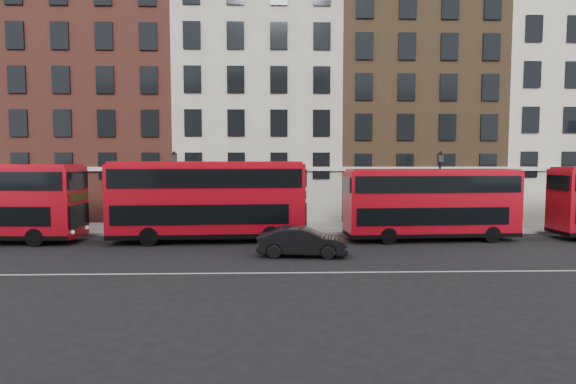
{
  "coord_description": "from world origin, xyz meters",
  "views": [
    {
      "loc": [
        1.26,
        -20.98,
        4.82
      ],
      "look_at": [
        2.04,
        5.0,
        3.0
      ],
      "focal_mm": 28.0,
      "sensor_mm": 36.0,
      "label": 1
    }
  ],
  "objects": [
    {
      "name": "ground",
      "position": [
        0.0,
        0.0,
        0.0
      ],
      "size": [
        120.0,
        120.0,
        0.0
      ],
      "primitive_type": "plane",
      "color": "black",
      "rests_on": "ground"
    },
    {
      "name": "pavement",
      "position": [
        0.0,
        10.5,
        0.07
      ],
      "size": [
        80.0,
        5.0,
        0.15
      ],
      "primitive_type": "cube",
      "color": "gray",
      "rests_on": "ground"
    },
    {
      "name": "kerb",
      "position": [
        0.0,
        8.0,
        0.08
      ],
      "size": [
        80.0,
        0.3,
        0.16
      ],
      "primitive_type": "cube",
      "color": "gray",
      "rests_on": "ground"
    },
    {
      "name": "road_centre_line",
      "position": [
        0.0,
        -2.0,
        0.01
      ],
      "size": [
        70.0,
        0.12,
        0.01
      ],
      "primitive_type": "cube",
      "color": "white",
      "rests_on": "ground"
    },
    {
      "name": "building_terrace",
      "position": [
        -0.31,
        17.88,
        10.24
      ],
      "size": [
        64.0,
        11.95,
        22.0
      ],
      "color": "#BCB3A3",
      "rests_on": "ground"
    },
    {
      "name": "bus_b",
      "position": [
        -2.7,
        5.66,
        2.56
      ],
      "size": [
        11.5,
        3.35,
        4.78
      ],
      "rotation": [
        0.0,
        0.0,
        0.05
      ],
      "color": "#B60918",
      "rests_on": "ground"
    },
    {
      "name": "bus_c",
      "position": [
        10.63,
        5.66,
        2.32
      ],
      "size": [
        10.4,
        3.03,
        4.32
      ],
      "rotation": [
        0.0,
        0.0,
        0.05
      ],
      "color": "#B60918",
      "rests_on": "ground"
    },
    {
      "name": "car_front",
      "position": [
        2.66,
        1.39,
        0.74
      ],
      "size": [
        4.64,
        2.01,
        1.49
      ],
      "primitive_type": "imported",
      "rotation": [
        0.0,
        0.0,
        1.47
      ],
      "color": "black",
      "rests_on": "ground"
    },
    {
      "name": "lamp_post_left",
      "position": [
        -5.41,
        9.13,
        3.08
      ],
      "size": [
        0.44,
        0.44,
        5.33
      ],
      "color": "black",
      "rests_on": "pavement"
    },
    {
      "name": "lamp_post_right",
      "position": [
        12.5,
        9.17,
        3.08
      ],
      "size": [
        0.44,
        0.44,
        5.33
      ],
      "color": "black",
      "rests_on": "pavement"
    },
    {
      "name": "iron_railings",
      "position": [
        0.0,
        12.7,
        0.65
      ],
      "size": [
        6.6,
        0.06,
        1.0
      ],
      "primitive_type": null,
      "color": "black",
      "rests_on": "pavement"
    }
  ]
}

